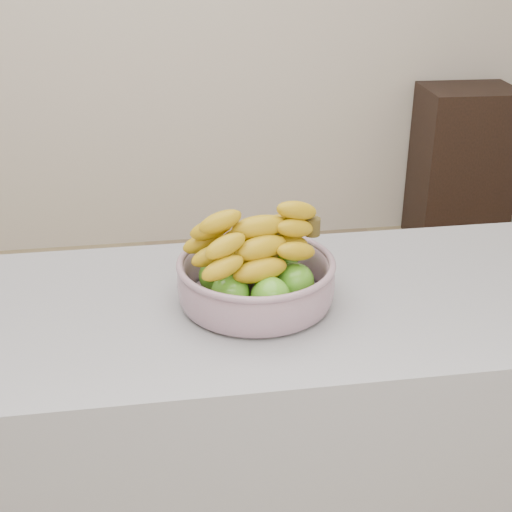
# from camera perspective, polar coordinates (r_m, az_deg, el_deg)

# --- Properties ---
(counter) EXTENTS (2.00, 0.60, 0.90)m
(counter) POSITION_cam_1_polar(r_m,az_deg,el_deg) (1.69, -9.01, -17.68)
(counter) COLOR gray
(counter) RESTS_ON ground
(cabinet) EXTENTS (0.47, 0.39, 0.82)m
(cabinet) POSITION_cam_1_polar(r_m,az_deg,el_deg) (3.87, 16.07, 6.85)
(cabinet) COLOR black
(cabinet) RESTS_ON ground
(fruit_bowl) EXTENTS (0.31, 0.31, 0.18)m
(fruit_bowl) POSITION_cam_1_polar(r_m,az_deg,el_deg) (1.40, -0.02, -1.54)
(fruit_bowl) COLOR #96A6B4
(fruit_bowl) RESTS_ON counter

